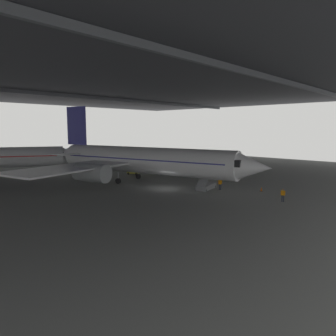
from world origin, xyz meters
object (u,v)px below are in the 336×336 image
object	(u,v)px
crew_worker_near_nose	(283,195)
traffic_cone_orange	(261,189)
boarding_stairs	(206,184)
airplane_main	(140,160)
crew_worker_by_stairs	(220,184)
baggage_tug	(133,172)

from	to	relation	value
crew_worker_near_nose	traffic_cone_orange	distance (m)	6.32
boarding_stairs	crew_worker_near_nose	bearing A→B (deg)	-91.22
boarding_stairs	crew_worker_near_nose	distance (m)	11.33
airplane_main	traffic_cone_orange	size ratio (longest dim) A/B	67.03
crew_worker_by_stairs	traffic_cone_orange	xyz separation A→B (m)	(3.18, -4.69, -0.62)
boarding_stairs	traffic_cone_orange	world-z (taller)	boarding_stairs
crew_worker_near_nose	crew_worker_by_stairs	size ratio (longest dim) A/B	0.97
crew_worker_near_nose	crew_worker_by_stairs	bearing A→B (deg)	84.31
airplane_main	baggage_tug	world-z (taller)	airplane_main
crew_worker_by_stairs	airplane_main	bearing A→B (deg)	106.58
airplane_main	crew_worker_near_nose	xyz separation A→B (m)	(2.82, -22.09, -2.76)
crew_worker_by_stairs	baggage_tug	distance (m)	20.28
crew_worker_near_nose	baggage_tug	world-z (taller)	crew_worker_near_nose
airplane_main	traffic_cone_orange	bearing A→B (deg)	-68.18
crew_worker_near_nose	traffic_cone_orange	world-z (taller)	crew_worker_near_nose
crew_worker_by_stairs	baggage_tug	xyz separation A→B (m)	(1.27, 20.23, -0.39)
boarding_stairs	crew_worker_near_nose	world-z (taller)	boarding_stairs
airplane_main	baggage_tug	distance (m)	9.63
boarding_stairs	crew_worker_by_stairs	world-z (taller)	boarding_stairs
boarding_stairs	traffic_cone_orange	bearing A→B (deg)	-59.44
boarding_stairs	crew_worker_near_nose	xyz separation A→B (m)	(-0.24, -11.33, 0.14)
airplane_main	boarding_stairs	size ratio (longest dim) A/B	8.25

